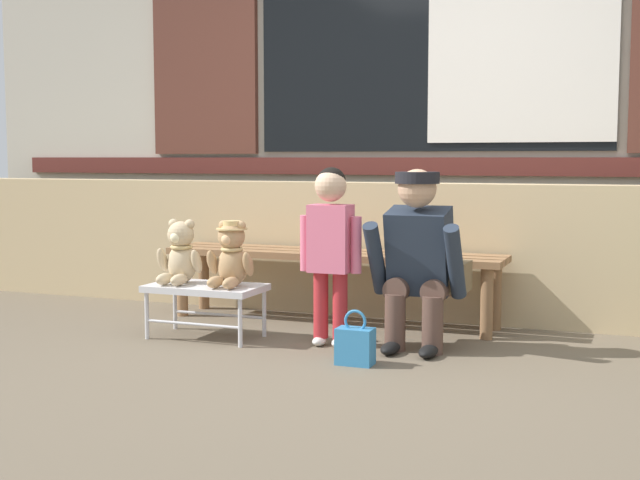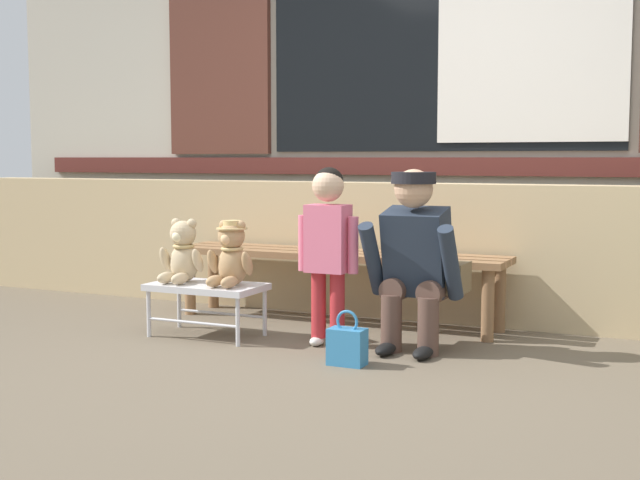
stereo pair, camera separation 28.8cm
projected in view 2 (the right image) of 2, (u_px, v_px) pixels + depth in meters
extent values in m
plane|color=brown|center=(321.00, 368.00, 4.07)|extent=(60.00, 60.00, 0.00)
cube|color=tan|center=(417.00, 251.00, 5.31)|extent=(6.97, 0.25, 0.85)
cube|color=#B7B2A3|center=(444.00, 43.00, 5.66)|extent=(7.11, 0.20, 3.55)
cube|color=#56231E|center=(437.00, 166.00, 5.63)|extent=(6.54, 0.04, 0.12)
cube|color=black|center=(439.00, 44.00, 5.55)|extent=(2.40, 0.03, 1.40)
cube|color=silver|center=(531.00, 39.00, 5.29)|extent=(1.19, 0.02, 1.29)
cube|color=#562D23|center=(219.00, 57.00, 6.25)|extent=(0.84, 0.05, 1.43)
cube|color=#8E6642|center=(327.00, 257.00, 5.02)|extent=(2.10, 0.11, 0.04)
cube|color=#8E6642|center=(336.00, 255.00, 5.15)|extent=(2.10, 0.11, 0.04)
cube|color=#8E6642|center=(346.00, 252.00, 5.28)|extent=(2.10, 0.11, 0.04)
cylinder|color=#8E6642|center=(190.00, 283.00, 5.45)|extent=(0.07, 0.07, 0.40)
cylinder|color=#8E6642|center=(213.00, 278.00, 5.70)|extent=(0.07, 0.07, 0.40)
cylinder|color=#8E6642|center=(488.00, 306.00, 4.63)|extent=(0.07, 0.07, 0.40)
cylinder|color=#8E6642|center=(499.00, 298.00, 4.89)|extent=(0.07, 0.07, 0.40)
cube|color=silver|center=(207.00, 287.00, 4.77)|extent=(0.64, 0.36, 0.04)
cylinder|color=silver|center=(149.00, 314.00, 4.77)|extent=(0.02, 0.02, 0.26)
cylinder|color=silver|center=(179.00, 305.00, 5.04)|extent=(0.02, 0.02, 0.26)
cylinder|color=silver|center=(238.00, 322.00, 4.52)|extent=(0.02, 0.02, 0.26)
cylinder|color=silver|center=(265.00, 313.00, 4.79)|extent=(0.02, 0.02, 0.26)
cylinder|color=silver|center=(192.00, 323.00, 4.65)|extent=(0.58, 0.02, 0.02)
cylinder|color=silver|center=(221.00, 313.00, 4.92)|extent=(0.58, 0.02, 0.02)
ellipsoid|color=#CCB289|center=(184.00, 263.00, 4.84)|extent=(0.17, 0.14, 0.22)
sphere|color=#CCB289|center=(183.00, 234.00, 4.81)|extent=(0.15, 0.15, 0.15)
sphere|color=#FFEEBB|center=(178.00, 237.00, 4.77)|extent=(0.06, 0.06, 0.06)
sphere|color=#CCB289|center=(176.00, 223.00, 4.84)|extent=(0.06, 0.06, 0.06)
ellipsoid|color=#CCB289|center=(165.00, 259.00, 4.86)|extent=(0.06, 0.11, 0.16)
ellipsoid|color=#CCB289|center=(166.00, 278.00, 4.76)|extent=(0.06, 0.15, 0.06)
sphere|color=#CCB289|center=(192.00, 224.00, 4.79)|extent=(0.06, 0.06, 0.06)
ellipsoid|color=#CCB289|center=(198.00, 261.00, 4.76)|extent=(0.06, 0.11, 0.16)
ellipsoid|color=#CCB289|center=(180.00, 279.00, 4.72)|extent=(0.06, 0.15, 0.06)
torus|color=#D6B775|center=(184.00, 246.00, 4.82)|extent=(0.13, 0.13, 0.02)
ellipsoid|color=tan|center=(233.00, 265.00, 4.70)|extent=(0.17, 0.14, 0.22)
sphere|color=tan|center=(231.00, 236.00, 4.68)|extent=(0.15, 0.15, 0.15)
sphere|color=#F4C188|center=(226.00, 239.00, 4.63)|extent=(0.06, 0.06, 0.06)
sphere|color=tan|center=(224.00, 225.00, 4.70)|extent=(0.06, 0.06, 0.06)
ellipsoid|color=tan|center=(213.00, 262.00, 4.72)|extent=(0.06, 0.11, 0.16)
ellipsoid|color=tan|center=(215.00, 281.00, 4.63)|extent=(0.06, 0.15, 0.06)
sphere|color=tan|center=(240.00, 226.00, 4.66)|extent=(0.06, 0.06, 0.06)
ellipsoid|color=tan|center=(247.00, 264.00, 4.63)|extent=(0.06, 0.11, 0.16)
ellipsoid|color=tan|center=(229.00, 282.00, 4.59)|extent=(0.06, 0.15, 0.06)
torus|color=#D6B775|center=(232.00, 249.00, 4.69)|extent=(0.13, 0.13, 0.02)
cylinder|color=#D6B775|center=(232.00, 228.00, 4.68)|extent=(0.17, 0.17, 0.01)
cylinder|color=#D6B775|center=(232.00, 224.00, 4.68)|extent=(0.10, 0.10, 0.04)
cylinder|color=#B7282D|center=(319.00, 305.00, 4.55)|extent=(0.08, 0.08, 0.36)
ellipsoid|color=silver|center=(317.00, 341.00, 4.55)|extent=(0.07, 0.12, 0.05)
cylinder|color=#B7282D|center=(337.00, 306.00, 4.50)|extent=(0.08, 0.08, 0.36)
ellipsoid|color=silver|center=(336.00, 343.00, 4.50)|extent=(0.07, 0.12, 0.05)
cube|color=#E56B89|center=(328.00, 238.00, 4.49)|extent=(0.22, 0.15, 0.36)
cylinder|color=#E56B89|center=(303.00, 243.00, 4.55)|extent=(0.06, 0.06, 0.30)
cylinder|color=#E56B89|center=(353.00, 245.00, 4.43)|extent=(0.06, 0.06, 0.30)
sphere|color=#DBB28E|center=(328.00, 186.00, 4.46)|extent=(0.17, 0.17, 0.17)
sphere|color=black|center=(329.00, 182.00, 4.47)|extent=(0.16, 0.16, 0.16)
cylinder|color=brown|center=(391.00, 323.00, 4.39)|extent=(0.11, 0.11, 0.30)
cylinder|color=brown|center=(401.00, 287.00, 4.50)|extent=(0.13, 0.32, 0.13)
ellipsoid|color=black|center=(386.00, 349.00, 4.33)|extent=(0.09, 0.20, 0.06)
cylinder|color=brown|center=(428.00, 326.00, 4.31)|extent=(0.11, 0.11, 0.30)
cylinder|color=brown|center=(437.00, 290.00, 4.42)|extent=(0.13, 0.32, 0.13)
ellipsoid|color=black|center=(423.00, 353.00, 4.25)|extent=(0.09, 0.20, 0.06)
cube|color=#232D3D|center=(417.00, 251.00, 4.42)|extent=(0.32, 0.30, 0.47)
cylinder|color=#232D3D|center=(373.00, 259.00, 4.42)|extent=(0.08, 0.28, 0.40)
cylinder|color=#232D3D|center=(451.00, 263.00, 4.24)|extent=(0.08, 0.28, 0.40)
sphere|color=tan|center=(414.00, 189.00, 4.32)|extent=(0.20, 0.20, 0.20)
cylinder|color=black|center=(414.00, 178.00, 4.32)|extent=(0.23, 0.23, 0.06)
cube|color=brown|center=(457.00, 278.00, 4.43)|extent=(0.10, 0.22, 0.16)
cube|color=teal|center=(347.00, 347.00, 4.12)|extent=(0.18, 0.11, 0.18)
torus|color=teal|center=(347.00, 322.00, 4.10)|extent=(0.11, 0.01, 0.11)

